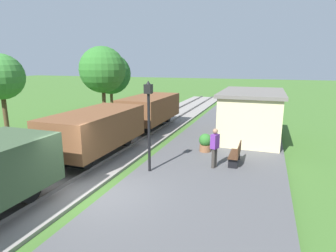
{
  "coord_description": "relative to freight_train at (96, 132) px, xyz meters",
  "views": [
    {
      "loc": [
        5.16,
        -7.51,
        4.6
      ],
      "look_at": [
        0.93,
        4.45,
        1.74
      ],
      "focal_mm": 29.76,
      "sensor_mm": 36.0,
      "label": 1
    }
  ],
  "objects": [
    {
      "name": "tree_trackside_mid",
      "position": [
        -7.9,
        1.84,
        2.38
      ],
      "size": [
        2.82,
        2.82,
        5.21
      ],
      "color": "#4C3823",
      "rests_on": "ground"
    },
    {
      "name": "bench_near_hut",
      "position": [
        6.5,
        0.95,
        -0.68
      ],
      "size": [
        0.42,
        1.5,
        0.91
      ],
      "color": "#422819",
      "rests_on": "platform_slab"
    },
    {
      "name": "ground_plane",
      "position": [
        2.4,
        -3.53,
        -1.4
      ],
      "size": [
        160.0,
        160.0,
        0.0
      ],
      "primitive_type": "plane",
      "color": "#3D6628"
    },
    {
      "name": "freight_train",
      "position": [
        0.0,
        0.0,
        0.0
      ],
      "size": [
        2.5,
        19.4,
        2.12
      ],
      "color": "#384C33",
      "rests_on": "rail_near"
    },
    {
      "name": "platform_slab",
      "position": [
        5.6,
        -3.53,
        -1.27
      ],
      "size": [
        6.0,
        60.0,
        0.25
      ],
      "primitive_type": "cube",
      "color": "#4C4C4F",
      "rests_on": "ground"
    },
    {
      "name": "track_ballast",
      "position": [
        -0.0,
        -3.53,
        -1.34
      ],
      "size": [
        3.8,
        60.0,
        0.12
      ],
      "primitive_type": "cube",
      "color": "gray",
      "rests_on": "ground"
    },
    {
      "name": "tree_field_left",
      "position": [
        -6.63,
        12.58,
        2.22
      ],
      "size": [
        3.86,
        3.86,
        5.55
      ],
      "color": "#4C3823",
      "rests_on": "ground"
    },
    {
      "name": "lamp_post_near",
      "position": [
        3.23,
        -1.1,
        1.41
      ],
      "size": [
        0.28,
        0.28,
        3.7
      ],
      "color": "black",
      "rests_on": "platform_slab"
    },
    {
      "name": "rail_near",
      "position": [
        0.72,
        -3.53,
        -1.21
      ],
      "size": [
        0.07,
        60.0,
        0.14
      ],
      "primitive_type": "cube",
      "color": "slate",
      "rests_on": "track_ballast"
    },
    {
      "name": "person_waiting",
      "position": [
        5.67,
        0.18,
        -0.21
      ],
      "size": [
        0.36,
        0.44,
        1.71
      ],
      "rotation": [
        0.0,
        0.0,
        2.79
      ],
      "color": "#38332D",
      "rests_on": "platform_slab"
    },
    {
      "name": "rail_far",
      "position": [
        -0.72,
        -3.53,
        -1.21
      ],
      "size": [
        0.07,
        60.0,
        0.14
      ],
      "primitive_type": "cube",
      "color": "slate",
      "rests_on": "track_ballast"
    },
    {
      "name": "tree_trackside_far",
      "position": [
        -3.98,
        7.07,
        2.72
      ],
      "size": [
        3.41,
        3.41,
        5.84
      ],
      "color": "#4C3823",
      "rests_on": "ground"
    },
    {
      "name": "station_hut",
      "position": [
        6.8,
        5.9,
        0.26
      ],
      "size": [
        3.5,
        5.8,
        2.78
      ],
      "color": "beige",
      "rests_on": "platform_slab"
    },
    {
      "name": "potted_planter",
      "position": [
        4.84,
        2.26,
        -0.67
      ],
      "size": [
        0.64,
        0.64,
        0.92
      ],
      "color": "brown",
      "rests_on": "platform_slab"
    },
    {
      "name": "bench_down_platform",
      "position": [
        6.5,
        10.76,
        -0.68
      ],
      "size": [
        0.42,
        1.5,
        0.91
      ],
      "color": "#422819",
      "rests_on": "platform_slab"
    }
  ]
}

